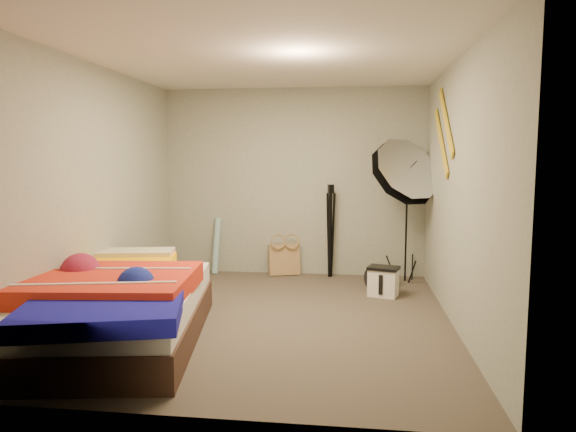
% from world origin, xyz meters
% --- Properties ---
extents(floor, '(4.00, 4.00, 0.00)m').
position_xyz_m(floor, '(0.00, 0.00, 0.00)').
color(floor, '#524A3E').
rests_on(floor, ground).
extents(ceiling, '(4.00, 4.00, 0.00)m').
position_xyz_m(ceiling, '(0.00, 0.00, 2.50)').
color(ceiling, silver).
rests_on(ceiling, wall_back).
extents(wall_back, '(3.50, 0.00, 3.50)m').
position_xyz_m(wall_back, '(0.00, 2.00, 1.25)').
color(wall_back, '#9EA293').
rests_on(wall_back, floor).
extents(wall_front, '(3.50, 0.00, 3.50)m').
position_xyz_m(wall_front, '(0.00, -2.00, 1.25)').
color(wall_front, '#9EA293').
rests_on(wall_front, floor).
extents(wall_left, '(0.00, 4.00, 4.00)m').
position_xyz_m(wall_left, '(-1.75, 0.00, 1.25)').
color(wall_left, '#9EA293').
rests_on(wall_left, floor).
extents(wall_right, '(0.00, 4.00, 4.00)m').
position_xyz_m(wall_right, '(1.75, 0.00, 1.25)').
color(wall_right, '#9EA293').
rests_on(wall_right, floor).
extents(tote_bag, '(0.45, 0.29, 0.43)m').
position_xyz_m(tote_bag, '(-0.11, 1.90, 0.21)').
color(tote_bag, tan).
rests_on(tote_bag, floor).
extents(wrapping_roll, '(0.13, 0.23, 0.76)m').
position_xyz_m(wrapping_roll, '(-1.05, 1.90, 0.38)').
color(wrapping_roll, '#539FB5').
rests_on(wrapping_roll, floor).
extents(camera_case, '(0.37, 0.31, 0.32)m').
position_xyz_m(camera_case, '(1.16, 0.96, 0.16)').
color(camera_case, white).
rests_on(camera_case, floor).
extents(duffel_bag, '(0.39, 0.31, 0.21)m').
position_xyz_m(duffel_bag, '(1.14, 1.42, 0.10)').
color(duffel_bag, black).
rests_on(duffel_bag, floor).
extents(wall_stripe_upper, '(0.02, 0.91, 0.78)m').
position_xyz_m(wall_stripe_upper, '(1.73, 0.60, 1.95)').
color(wall_stripe_upper, gold).
rests_on(wall_stripe_upper, wall_right).
extents(wall_stripe_lower, '(0.02, 0.91, 0.78)m').
position_xyz_m(wall_stripe_lower, '(1.73, 0.85, 1.75)').
color(wall_stripe_lower, gold).
rests_on(wall_stripe_lower, wall_right).
extents(bed, '(1.89, 2.50, 0.63)m').
position_xyz_m(bed, '(-1.27, -0.82, 0.32)').
color(bed, '#412820').
rests_on(bed, floor).
extents(photo_umbrella, '(0.93, 1.05, 1.92)m').
position_xyz_m(photo_umbrella, '(1.40, 1.56, 1.38)').
color(photo_umbrella, black).
rests_on(photo_umbrella, floor).
extents(camera_tripod, '(0.09, 0.09, 1.23)m').
position_xyz_m(camera_tripod, '(0.51, 1.85, 0.71)').
color(camera_tripod, black).
rests_on(camera_tripod, floor).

